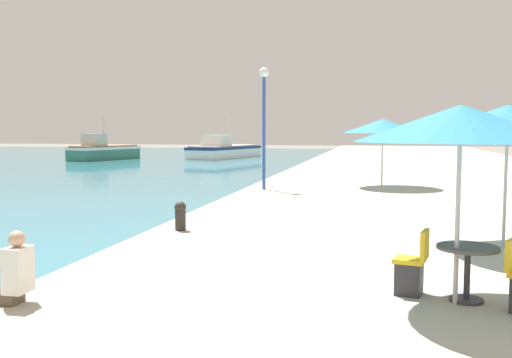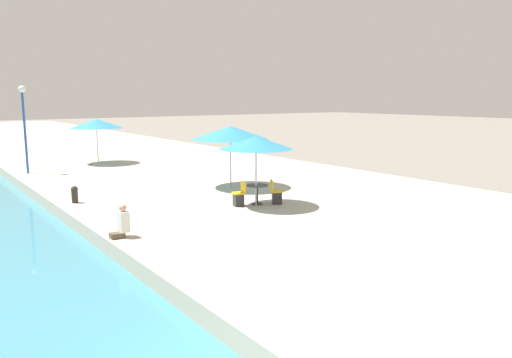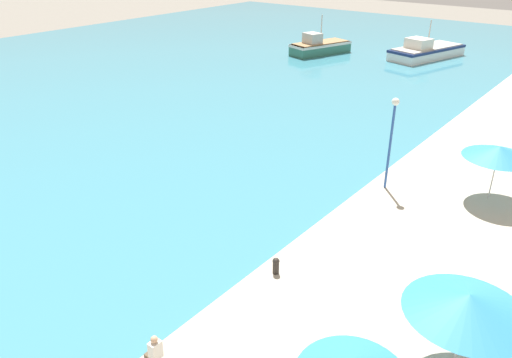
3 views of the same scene
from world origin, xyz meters
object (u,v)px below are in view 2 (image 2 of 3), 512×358
object	(u,v)px
cafe_table	(257,190)
mooring_bollard	(75,194)
cafe_chair_left	(239,197)
person_at_quay	(122,223)
lamppost	(24,114)
cafe_umbrella_white	(230,133)
cafe_umbrella_pink	(256,143)
cafe_umbrella_striped	(96,124)
cafe_chair_right	(276,195)

from	to	relation	value
cafe_table	mooring_bollard	distance (m)	6.95
cafe_chair_left	mooring_bollard	bearing A→B (deg)	62.92
person_at_quay	lamppost	world-z (taller)	lamppost
lamppost	cafe_umbrella_white	bearing A→B (deg)	-55.41
cafe_umbrella_pink	mooring_bollard	distance (m)	7.20
cafe_umbrella_striped	person_at_quay	distance (m)	17.29
cafe_chair_right	person_at_quay	world-z (taller)	person_at_quay
cafe_chair_left	person_at_quay	xyz separation A→B (m)	(-5.04, -1.53, 0.10)
cafe_table	lamppost	xyz separation A→B (m)	(-5.40, 13.22, 2.56)
cafe_chair_left	mooring_bollard	size ratio (longest dim) A/B	1.39
cafe_table	cafe_chair_left	size ratio (longest dim) A/B	0.88
cafe_chair_right	mooring_bollard	distance (m)	7.66
cafe_umbrella_white	mooring_bollard	xyz separation A→B (m)	(-6.69, 0.56, -2.08)
lamppost	cafe_umbrella_pink	bearing A→B (deg)	-68.63
cafe_umbrella_pink	cafe_umbrella_white	world-z (taller)	cafe_umbrella_white
cafe_umbrella_pink	cafe_umbrella_white	xyz separation A→B (m)	(1.35, 3.83, 0.09)
cafe_umbrella_striped	person_at_quay	world-z (taller)	cafe_umbrella_striped
person_at_quay	mooring_bollard	distance (m)	5.61
cafe_umbrella_white	cafe_umbrella_pink	bearing A→B (deg)	-109.33
cafe_umbrella_striped	lamppost	xyz separation A→B (m)	(-4.36, -1.94, 0.70)
cafe_umbrella_striped	mooring_bollard	world-z (taller)	cafe_umbrella_striped
cafe_umbrella_pink	person_at_quay	xyz separation A→B (m)	(-5.59, -1.21, -1.92)
person_at_quay	cafe_table	bearing A→B (deg)	13.31
cafe_umbrella_white	cafe_chair_right	distance (m)	4.57
mooring_bollard	person_at_quay	bearing A→B (deg)	-92.49
cafe_chair_right	cafe_table	bearing A→B (deg)	-90.00
cafe_umbrella_pink	cafe_chair_right	xyz separation A→B (m)	(0.80, -0.19, -2.02)
cafe_umbrella_striped	cafe_chair_left	distance (m)	15.14
cafe_table	person_at_quay	distance (m)	5.91
cafe_umbrella_striped	cafe_chair_right	world-z (taller)	cafe_umbrella_striped
cafe_umbrella_white	person_at_quay	size ratio (longest dim) A/B	3.50
cafe_chair_left	cafe_chair_right	xyz separation A→B (m)	(1.34, -0.51, 0.00)
cafe_umbrella_striped	mooring_bollard	bearing A→B (deg)	-112.25
cafe_table	cafe_chair_right	world-z (taller)	cafe_chair_right
cafe_umbrella_white	cafe_chair_left	size ratio (longest dim) A/B	3.73
cafe_umbrella_pink	cafe_chair_right	bearing A→B (deg)	-13.52
cafe_umbrella_white	cafe_chair_left	distance (m)	4.51
person_at_quay	lamppost	bearing A→B (deg)	88.62
cafe_umbrella_striped	cafe_chair_left	bearing A→B (deg)	-88.73
cafe_table	person_at_quay	world-z (taller)	person_at_quay
cafe_umbrella_pink	person_at_quay	distance (m)	6.03
cafe_chair_right	cafe_chair_left	bearing A→B (deg)	-82.50
cafe_chair_left	lamppost	distance (m)	14.15
cafe_umbrella_striped	cafe_chair_left	xyz separation A→B (m)	(0.33, -15.00, -2.07)
cafe_chair_left	cafe_chair_right	bearing A→B (deg)	-97.50
cafe_umbrella_white	cafe_chair_right	world-z (taller)	cafe_umbrella_white
cafe_umbrella_striped	cafe_umbrella_white	bearing A→B (deg)	-79.05
cafe_umbrella_pink	lamppost	xyz separation A→B (m)	(-5.23, 13.37, 0.75)
cafe_umbrella_striped	mooring_bollard	xyz separation A→B (m)	(-4.47, -10.92, -2.05)
cafe_table	mooring_bollard	world-z (taller)	cafe_table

